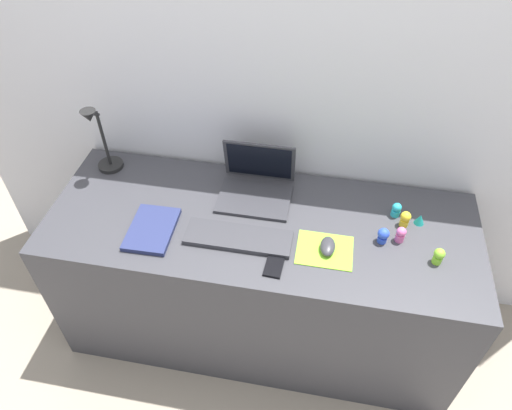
{
  "coord_description": "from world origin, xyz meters",
  "views": [
    {
      "loc": [
        0.22,
        -1.27,
        2.1
      ],
      "look_at": [
        -0.02,
        0.0,
        0.83
      ],
      "focal_mm": 33.01,
      "sensor_mm": 36.0,
      "label": 1
    }
  ],
  "objects_px": {
    "laptop": "(257,182)",
    "toy_figurine_lime": "(439,256)",
    "toy_figurine_teal": "(420,219)",
    "toy_figurine_blue": "(383,235)",
    "toy_figurine_cyan": "(396,209)",
    "toy_figurine_yellow": "(405,219)",
    "mouse": "(328,246)",
    "keyboard": "(238,238)",
    "cell_phone": "(275,263)",
    "desk_lamp": "(101,142)",
    "toy_figurine_pink": "(401,235)",
    "notebook_pad": "(152,229)"
  },
  "relations": [
    {
      "from": "cell_phone",
      "to": "toy_figurine_pink",
      "type": "height_order",
      "value": "toy_figurine_pink"
    },
    {
      "from": "keyboard",
      "to": "toy_figurine_yellow",
      "type": "bearing_deg",
      "value": 17.06
    },
    {
      "from": "toy_figurine_yellow",
      "to": "toy_figurine_teal",
      "type": "xyz_separation_m",
      "value": [
        0.06,
        0.02,
        -0.01
      ]
    },
    {
      "from": "toy_figurine_teal",
      "to": "toy_figurine_cyan",
      "type": "height_order",
      "value": "toy_figurine_cyan"
    },
    {
      "from": "laptop",
      "to": "toy_figurine_teal",
      "type": "distance_m",
      "value": 0.67
    },
    {
      "from": "keyboard",
      "to": "toy_figurine_lime",
      "type": "distance_m",
      "value": 0.74
    },
    {
      "from": "toy_figurine_yellow",
      "to": "toy_figurine_blue",
      "type": "relative_size",
      "value": 1.06
    },
    {
      "from": "desk_lamp",
      "to": "keyboard",
      "type": "bearing_deg",
      "value": -24.46
    },
    {
      "from": "toy_figurine_blue",
      "to": "laptop",
      "type": "bearing_deg",
      "value": 160.08
    },
    {
      "from": "toy_figurine_blue",
      "to": "toy_figurine_cyan",
      "type": "relative_size",
      "value": 1.04
    },
    {
      "from": "keyboard",
      "to": "toy_figurine_blue",
      "type": "bearing_deg",
      "value": 9.43
    },
    {
      "from": "cell_phone",
      "to": "notebook_pad",
      "type": "xyz_separation_m",
      "value": [
        -0.5,
        0.07,
        0.01
      ]
    },
    {
      "from": "cell_phone",
      "to": "toy_figurine_pink",
      "type": "bearing_deg",
      "value": 26.97
    },
    {
      "from": "toy_figurine_teal",
      "to": "keyboard",
      "type": "bearing_deg",
      "value": -162.66
    },
    {
      "from": "notebook_pad",
      "to": "toy_figurine_teal",
      "type": "distance_m",
      "value": 1.05
    },
    {
      "from": "toy_figurine_teal",
      "to": "toy_figurine_pink",
      "type": "relative_size",
      "value": 0.66
    },
    {
      "from": "toy_figurine_teal",
      "to": "toy_figurine_blue",
      "type": "relative_size",
      "value": 0.68
    },
    {
      "from": "mouse",
      "to": "cell_phone",
      "type": "bearing_deg",
      "value": -150.92
    },
    {
      "from": "desk_lamp",
      "to": "toy_figurine_pink",
      "type": "xyz_separation_m",
      "value": [
        1.26,
        -0.19,
        -0.12
      ]
    },
    {
      "from": "toy_figurine_yellow",
      "to": "toy_figurine_teal",
      "type": "distance_m",
      "value": 0.07
    },
    {
      "from": "cell_phone",
      "to": "desk_lamp",
      "type": "height_order",
      "value": "desk_lamp"
    },
    {
      "from": "keyboard",
      "to": "desk_lamp",
      "type": "xyz_separation_m",
      "value": [
        -0.65,
        0.3,
        0.15
      ]
    },
    {
      "from": "toy_figurine_pink",
      "to": "toy_figurine_cyan",
      "type": "xyz_separation_m",
      "value": [
        -0.01,
        0.14,
        -0.0
      ]
    },
    {
      "from": "laptop",
      "to": "toy_figurine_yellow",
      "type": "bearing_deg",
      "value": -8.13
    },
    {
      "from": "desk_lamp",
      "to": "notebook_pad",
      "type": "height_order",
      "value": "desk_lamp"
    },
    {
      "from": "laptop",
      "to": "keyboard",
      "type": "height_order",
      "value": "laptop"
    },
    {
      "from": "toy_figurine_blue",
      "to": "toy_figurine_cyan",
      "type": "distance_m",
      "value": 0.16
    },
    {
      "from": "laptop",
      "to": "toy_figurine_teal",
      "type": "height_order",
      "value": "laptop"
    },
    {
      "from": "laptop",
      "to": "toy_figurine_yellow",
      "type": "xyz_separation_m",
      "value": [
        0.61,
        -0.09,
        -0.02
      ]
    },
    {
      "from": "desk_lamp",
      "to": "notebook_pad",
      "type": "bearing_deg",
      "value": -45.18
    },
    {
      "from": "desk_lamp",
      "to": "toy_figurine_pink",
      "type": "relative_size",
      "value": 4.97
    },
    {
      "from": "desk_lamp",
      "to": "toy_figurine_cyan",
      "type": "height_order",
      "value": "desk_lamp"
    },
    {
      "from": "laptop",
      "to": "mouse",
      "type": "height_order",
      "value": "laptop"
    },
    {
      "from": "toy_figurine_teal",
      "to": "mouse",
      "type": "bearing_deg",
      "value": -149.33
    },
    {
      "from": "desk_lamp",
      "to": "notebook_pad",
      "type": "distance_m",
      "value": 0.47
    },
    {
      "from": "mouse",
      "to": "cell_phone",
      "type": "distance_m",
      "value": 0.21
    },
    {
      "from": "keyboard",
      "to": "desk_lamp",
      "type": "distance_m",
      "value": 0.73
    },
    {
      "from": "mouse",
      "to": "toy_figurine_lime",
      "type": "xyz_separation_m",
      "value": [
        0.4,
        0.01,
        0.02
      ]
    },
    {
      "from": "keyboard",
      "to": "toy_figurine_cyan",
      "type": "distance_m",
      "value": 0.64
    },
    {
      "from": "mouse",
      "to": "cell_phone",
      "type": "xyz_separation_m",
      "value": [
        -0.18,
        -0.1,
        -0.02
      ]
    },
    {
      "from": "toy_figurine_yellow",
      "to": "toy_figurine_pink",
      "type": "xyz_separation_m",
      "value": [
        -0.02,
        -0.09,
        -0.0
      ]
    },
    {
      "from": "toy_figurine_blue",
      "to": "toy_figurine_lime",
      "type": "bearing_deg",
      "value": -18.67
    },
    {
      "from": "toy_figurine_yellow",
      "to": "toy_figurine_lime",
      "type": "relative_size",
      "value": 1.02
    },
    {
      "from": "toy_figurine_lime",
      "to": "toy_figurine_pink",
      "type": "xyz_separation_m",
      "value": [
        -0.13,
        0.08,
        -0.0
      ]
    },
    {
      "from": "laptop",
      "to": "toy_figurine_lime",
      "type": "relative_size",
      "value": 4.42
    },
    {
      "from": "laptop",
      "to": "notebook_pad",
      "type": "height_order",
      "value": "laptop"
    },
    {
      "from": "toy_figurine_lime",
      "to": "toy_figurine_blue",
      "type": "bearing_deg",
      "value": 161.33
    },
    {
      "from": "notebook_pad",
      "to": "toy_figurine_pink",
      "type": "xyz_separation_m",
      "value": [
        0.95,
        0.12,
        0.02
      ]
    },
    {
      "from": "laptop",
      "to": "toy_figurine_blue",
      "type": "relative_size",
      "value": 4.6
    },
    {
      "from": "laptop",
      "to": "toy_figurine_cyan",
      "type": "height_order",
      "value": "laptop"
    }
  ]
}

